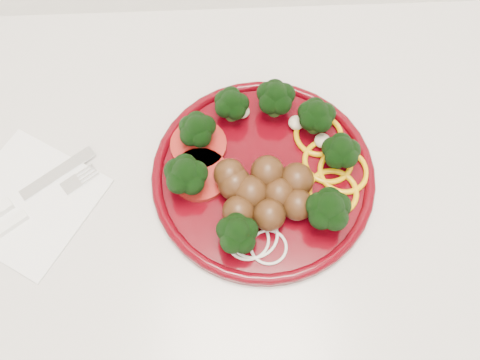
{
  "coord_description": "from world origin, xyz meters",
  "views": [
    {
      "loc": [
        -0.06,
        1.42,
        1.52
      ],
      "look_at": [
        -0.05,
        1.7,
        0.92
      ],
      "focal_mm": 40.0,
      "sensor_mm": 36.0,
      "label": 1
    }
  ],
  "objects_px": {
    "napkin": "(28,202)",
    "knife": "(7,205)",
    "plate": "(264,170)",
    "fork": "(15,221)"
  },
  "relations": [
    {
      "from": "knife",
      "to": "napkin",
      "type": "bearing_deg",
      "value": -22.66
    },
    {
      "from": "plate",
      "to": "napkin",
      "type": "bearing_deg",
      "value": -175.78
    },
    {
      "from": "napkin",
      "to": "fork",
      "type": "relative_size",
      "value": 1.05
    },
    {
      "from": "plate",
      "to": "fork",
      "type": "relative_size",
      "value": 1.93
    },
    {
      "from": "napkin",
      "to": "plate",
      "type": "bearing_deg",
      "value": 4.22
    },
    {
      "from": "plate",
      "to": "knife",
      "type": "bearing_deg",
      "value": -175.05
    },
    {
      "from": "plate",
      "to": "knife",
      "type": "height_order",
      "value": "plate"
    },
    {
      "from": "plate",
      "to": "fork",
      "type": "distance_m",
      "value": 0.31
    },
    {
      "from": "napkin",
      "to": "knife",
      "type": "distance_m",
      "value": 0.02
    },
    {
      "from": "plate",
      "to": "fork",
      "type": "height_order",
      "value": "plate"
    }
  ]
}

